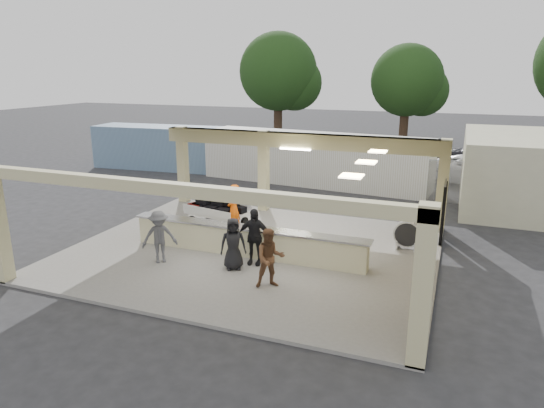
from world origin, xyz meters
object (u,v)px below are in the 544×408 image
at_px(baggage_handler, 234,209).
at_px(passenger_b, 254,237).
at_px(luggage_cart, 217,208).
at_px(container_blue, 173,148).
at_px(car_white_a, 482,171).
at_px(passenger_a, 270,258).
at_px(container_white, 314,159).
at_px(drum_fan, 407,234).
at_px(passenger_c, 159,237).
at_px(passenger_d, 233,244).
at_px(baggage_counter, 246,241).
at_px(car_dark, 472,164).

distance_m(baggage_handler, passenger_b, 3.19).
height_order(luggage_cart, baggage_handler, baggage_handler).
bearing_deg(container_blue, car_white_a, 1.43).
bearing_deg(baggage_handler, passenger_a, 35.37).
height_order(baggage_handler, car_white_a, baggage_handler).
height_order(baggage_handler, container_white, container_white).
relative_size(luggage_cart, passenger_a, 1.49).
bearing_deg(drum_fan, baggage_handler, -177.03).
bearing_deg(drum_fan, passenger_c, -152.55).
relative_size(luggage_cart, baggage_handler, 1.38).
bearing_deg(passenger_c, container_white, 45.77).
relative_size(passenger_a, car_white_a, 0.31).
distance_m(luggage_cart, passenger_d, 4.38).
relative_size(passenger_c, container_blue, 0.17).
bearing_deg(passenger_c, baggage_counter, -4.75).
relative_size(baggage_counter, car_white_a, 1.48).
relative_size(drum_fan, container_blue, 0.10).
bearing_deg(luggage_cart, passenger_b, -35.22).
bearing_deg(car_white_a, car_dark, 35.17).
height_order(passenger_b, car_dark, passenger_b).
distance_m(drum_fan, passenger_c, 8.22).
distance_m(luggage_cart, car_dark, 16.63).
bearing_deg(container_blue, baggage_counter, -53.86).
xyz_separation_m(passenger_c, car_white_a, (9.82, 15.48, -0.15)).
xyz_separation_m(passenger_c, passenger_d, (2.40, 0.35, -0.04)).
bearing_deg(passenger_d, car_white_a, 35.75).
relative_size(baggage_counter, drum_fan, 8.15).
height_order(passenger_a, car_dark, passenger_a).
bearing_deg(passenger_c, passenger_b, -20.30).
bearing_deg(luggage_cart, passenger_c, -77.89).
relative_size(passenger_a, passenger_c, 1.01).
xyz_separation_m(passenger_a, passenger_d, (-1.51, 0.78, -0.04)).
distance_m(passenger_a, passenger_c, 3.93).
relative_size(drum_fan, container_white, 0.08).
height_order(luggage_cart, container_blue, container_blue).
height_order(passenger_a, passenger_b, passenger_b).
xyz_separation_m(passenger_c, container_blue, (-8.07, 13.63, 0.36)).
bearing_deg(passenger_d, container_blue, 100.14).
bearing_deg(drum_fan, passenger_b, -146.46).
bearing_deg(container_blue, passenger_d, -56.23).
distance_m(passenger_a, passenger_d, 1.70).
relative_size(luggage_cart, passenger_c, 1.50).
bearing_deg(container_blue, luggage_cart, -54.62).
xyz_separation_m(drum_fan, baggage_handler, (-6.25, -0.52, 0.38)).
bearing_deg(baggage_handler, passenger_d, 23.26).
bearing_deg(passenger_a, passenger_c, 141.96).
height_order(passenger_b, passenger_d, passenger_b).
xyz_separation_m(baggage_handler, car_dark, (8.43, 14.24, -0.25)).
height_order(drum_fan, baggage_handler, baggage_handler).
distance_m(passenger_c, car_dark, 20.04).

